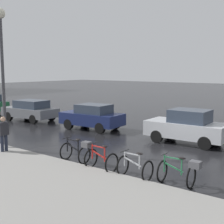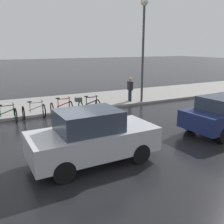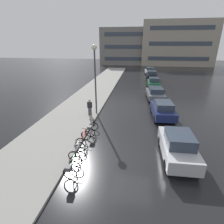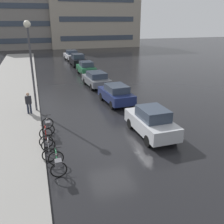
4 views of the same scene
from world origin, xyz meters
TOP-DOWN VIEW (x-y plane):
  - ground_plane at (0.00, 0.00)m, footprint 140.00×140.00m
  - bicycle_nearest at (-3.10, -1.93)m, footprint 0.77×1.34m
  - bicycle_second at (-3.38, -0.39)m, footprint 0.74×1.09m
  - bicycle_third at (-3.43, 1.07)m, footprint 0.79×1.11m
  - bicycle_farthest at (-3.23, 2.44)m, footprint 0.73×1.34m
  - car_silver at (2.54, 0.36)m, footprint 1.86×4.05m
  - car_navy at (2.40, 6.56)m, footprint 2.07×4.00m
  - car_grey at (2.17, 12.29)m, footprint 2.19×4.23m
  - pedestrian at (-4.29, 5.86)m, footprint 0.43×0.29m
  - streetlamp at (-3.81, 6.44)m, footprint 0.47×0.47m

SIDE VIEW (x-z plane):
  - ground_plane at x=0.00m, z-range 0.00..0.00m
  - bicycle_second at x=-3.38m, z-range -0.07..0.87m
  - bicycle_third at x=-3.43m, z-range -0.08..0.90m
  - bicycle_nearest at x=-3.10m, z-range 0.01..0.99m
  - bicycle_farthest at x=-3.23m, z-range 0.01..0.99m
  - car_grey at x=2.17m, z-range 0.03..1.53m
  - car_navy at x=2.40m, z-range 0.02..1.59m
  - car_silver at x=2.54m, z-range -0.02..1.70m
  - pedestrian at x=-4.29m, z-range 0.11..1.78m
  - streetlamp at x=-3.81m, z-range 1.26..7.63m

